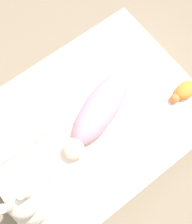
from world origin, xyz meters
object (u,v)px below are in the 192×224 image
bunny_plush (30,201)px  turtle_plush (184,91)px  pillow (3,131)px  swaddled_baby (99,111)px

bunny_plush → turtle_plush: (-0.95, 0.02, -0.11)m
turtle_plush → pillow: bearing=-23.7°
swaddled_baby → turtle_plush: (-0.45, 0.18, -0.04)m
pillow → bunny_plush: bunny_plush is taller
pillow → bunny_plush: bearing=82.2°
turtle_plush → swaddled_baby: bearing=-21.7°
pillow → bunny_plush: size_ratio=0.95×
swaddled_baby → bunny_plush: bunny_plush is taller
swaddled_baby → pillow: 0.50m
swaddled_baby → pillow: swaddled_baby is taller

